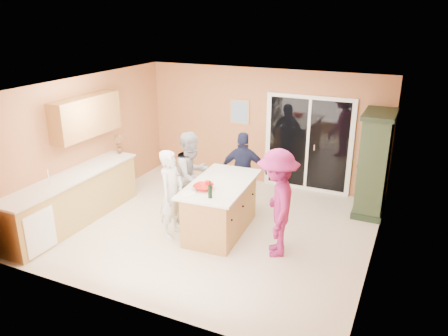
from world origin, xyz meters
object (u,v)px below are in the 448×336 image
at_px(woman_white, 171,194).
at_px(woman_magenta, 277,203).
at_px(woman_grey, 192,176).
at_px(kitchen_island, 220,209).
at_px(woman_navy, 243,172).
at_px(green_hutch, 374,165).

relative_size(woman_white, woman_magenta, 0.88).
height_order(woman_grey, woman_magenta, woman_magenta).
height_order(kitchen_island, woman_magenta, woman_magenta).
relative_size(woman_white, woman_grey, 0.93).
height_order(woman_navy, woman_magenta, woman_magenta).
bearing_deg(woman_magenta, woman_white, -106.13).
distance_m(woman_white, woman_magenta, 1.85).
relative_size(kitchen_island, woman_magenta, 1.04).
xyz_separation_m(kitchen_island, woman_white, (-0.72, -0.46, 0.34)).
relative_size(kitchen_island, woman_grey, 1.09).
height_order(green_hutch, woman_white, green_hutch).
xyz_separation_m(woman_grey, woman_navy, (0.73, 0.76, -0.06)).
distance_m(kitchen_island, woman_grey, 0.88).
height_order(woman_white, woman_magenta, woman_magenta).
height_order(kitchen_island, woman_white, woman_white).
bearing_deg(woman_navy, woman_white, 48.75).
bearing_deg(woman_navy, green_hutch, -174.05).
relative_size(green_hutch, woman_magenta, 1.13).
xyz_separation_m(woman_white, woman_navy, (0.72, 1.52, 0.01)).
bearing_deg(green_hutch, woman_magenta, -117.70).
distance_m(kitchen_island, woman_magenta, 1.24).
distance_m(green_hutch, woman_white, 3.91).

